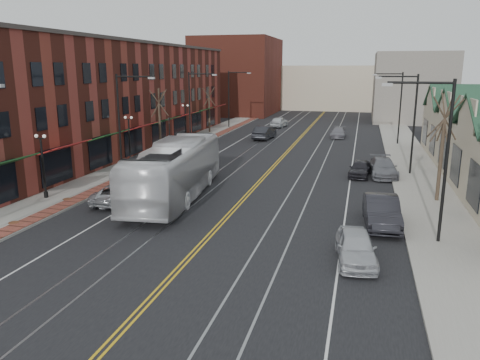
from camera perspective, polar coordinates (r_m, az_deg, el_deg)
The scene contains 31 objects.
ground at distance 21.27m, azimuth -7.32°, elevation -10.55°, with size 160.00×160.00×0.00m, color black.
sidewalk_left at distance 43.50m, azimuth -12.23°, elevation 1.89°, with size 4.00×120.00×0.15m, color gray.
sidewalk_right at distance 39.17m, azimuth 20.95°, elevation 0.01°, with size 4.00×120.00×0.15m, color gray.
building_left at distance 52.25m, azimuth -16.01°, elevation 9.60°, with size 10.00×50.00×11.00m, color maroon.
backdrop_left at distance 91.04m, azimuth -0.27°, elevation 12.53°, with size 14.00×18.00×14.00m, color maroon.
backdrop_mid at distance 103.30m, azimuth 10.72°, elevation 11.04°, with size 22.00×14.00×9.00m, color beige.
backdrop_right at distance 83.35m, azimuth 20.21°, elevation 10.59°, with size 12.00×16.00×11.00m, color slate.
streetlight_l_1 at distance 38.83m, azimuth -13.99°, elevation 7.81°, with size 3.33×0.25×8.00m.
streetlight_l_2 at distance 53.39m, azimuth -5.72°, elevation 9.61°, with size 3.33×0.25×8.00m.
streetlight_l_3 at distance 68.59m, azimuth -1.02°, elevation 10.54°, with size 3.33×0.25×8.00m.
streetlight_r_0 at distance 24.49m, azimuth 22.99°, elevation 3.97°, with size 3.33×0.25×8.00m.
streetlight_r_1 at distance 40.27m, azimuth 19.91°, elevation 7.60°, with size 3.33×0.25×8.00m.
streetlight_r_2 at distance 56.18m, azimuth 18.55°, elevation 9.18°, with size 3.33×0.25×8.00m.
lamppost_l_1 at distance 33.54m, azimuth -22.85°, elevation 1.40°, with size 0.84×0.28×4.27m.
lamppost_l_2 at distance 43.50m, azimuth -13.31°, elevation 4.68°, with size 0.84×0.28×4.27m.
lamppost_l_3 at distance 56.13m, azimuth -6.64°, elevation 6.88°, with size 0.84×0.28×4.27m.
tree_left_near at distance 48.54m, azimuth -9.78°, elevation 7.30°, with size 1.78×1.37×6.48m.
tree_left_far at distance 63.41m, azimuth -3.77°, elevation 8.68°, with size 1.66×1.28×6.02m.
tree_right_mid at distance 32.72m, azimuth 23.42°, elevation 3.83°, with size 1.90×1.46×6.93m.
manhole_mid at distance 29.31m, azimuth -25.86°, elevation -4.69°, with size 0.60×0.60×0.02m, color #592D19.
manhole_far at distance 33.07m, azimuth -20.32°, elevation -2.19°, with size 0.60×0.60×0.02m, color #592D19.
traffic_signal at distance 46.10m, azimuth -8.58°, elevation 5.56°, with size 0.18×0.15×3.80m.
transit_bus at distance 31.77m, azimuth -7.90°, elevation 1.18°, with size 3.21×13.72×3.82m, color silver.
parked_suv at distance 31.48m, azimuth -14.25°, elevation -1.53°, with size 2.26×4.90×1.36m, color #ACAEB3.
parked_car_a at distance 22.06m, azimuth 13.93°, elevation -7.92°, with size 1.71×4.25×1.45m, color silver.
parked_car_b at distance 27.25m, azimuth 16.87°, elevation -3.69°, with size 1.78×5.12×1.69m, color #232228.
parked_car_c at distance 39.70m, azimuth 17.03°, elevation 1.45°, with size 2.04×5.02×1.46m, color slate.
parked_car_d at distance 39.17m, azimuth 14.43°, elevation 1.38°, with size 1.58×3.93×1.34m, color #232228.
distant_car_left at distance 58.00m, azimuth 3.00°, elevation 5.80°, with size 1.74×5.00×1.65m, color #222227.
distant_car_right at distance 60.71m, azimuth 11.90°, elevation 5.69°, with size 1.78×4.37×1.27m, color slate.
distant_car_far at distance 70.09m, azimuth 4.81°, elevation 7.07°, with size 1.84×4.56×1.55m, color silver.
Camera 1 is at (7.45, -17.95, 8.66)m, focal length 35.00 mm.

